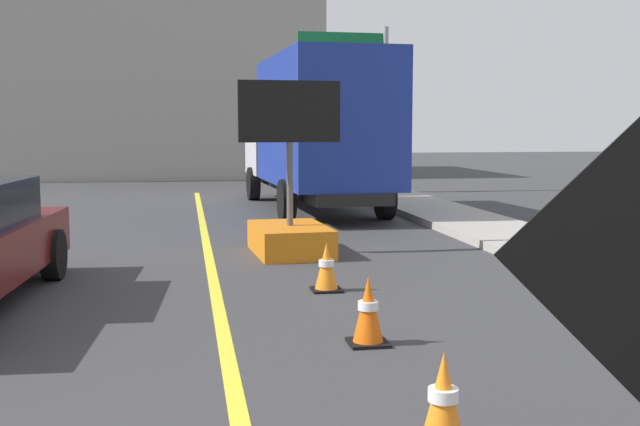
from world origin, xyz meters
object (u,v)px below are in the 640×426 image
object	(u,v)px
traffic_cone_mid_lane	(368,311)
traffic_cone_far_lane	(326,267)
traffic_cone_near_sign	(443,403)
box_truck	(316,130)
highway_guide_sign	(360,79)
arrow_board_trailer	(290,223)

from	to	relation	value
traffic_cone_mid_lane	traffic_cone_far_lane	world-z (taller)	traffic_cone_mid_lane
traffic_cone_near_sign	traffic_cone_far_lane	size ratio (longest dim) A/B	1.05
box_truck	traffic_cone_mid_lane	size ratio (longest dim) A/B	12.73
highway_guide_sign	traffic_cone_mid_lane	xyz separation A→B (m)	(-3.62, -16.33, -3.11)
traffic_cone_mid_lane	traffic_cone_far_lane	xyz separation A→B (m)	(0.04, 2.37, -0.02)
arrow_board_trailer	traffic_cone_near_sign	bearing A→B (deg)	-90.60
traffic_cone_near_sign	box_truck	bearing A→B (deg)	83.66
arrow_board_trailer	box_truck	xyz separation A→B (m)	(1.46, 6.28, 1.43)
traffic_cone_mid_lane	arrow_board_trailer	bearing A→B (deg)	90.18
traffic_cone_near_sign	traffic_cone_mid_lane	world-z (taller)	traffic_cone_mid_lane
traffic_cone_far_lane	traffic_cone_mid_lane	bearing A→B (deg)	-91.08
arrow_board_trailer	traffic_cone_mid_lane	world-z (taller)	arrow_board_trailer
traffic_cone_near_sign	traffic_cone_mid_lane	distance (m)	2.38
box_truck	traffic_cone_far_lane	bearing A→B (deg)	-98.72
box_truck	traffic_cone_mid_lane	world-z (taller)	box_truck
traffic_cone_near_sign	traffic_cone_far_lane	bearing A→B (deg)	88.29
box_truck	traffic_cone_far_lane	size ratio (longest dim) A/B	13.49
box_truck	traffic_cone_near_sign	size ratio (longest dim) A/B	12.90
arrow_board_trailer	traffic_cone_far_lane	bearing A→B (deg)	-88.77
traffic_cone_mid_lane	highway_guide_sign	bearing A→B (deg)	77.49
traffic_cone_mid_lane	traffic_cone_far_lane	size ratio (longest dim) A/B	1.06
traffic_cone_near_sign	traffic_cone_mid_lane	bearing A→B (deg)	87.66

